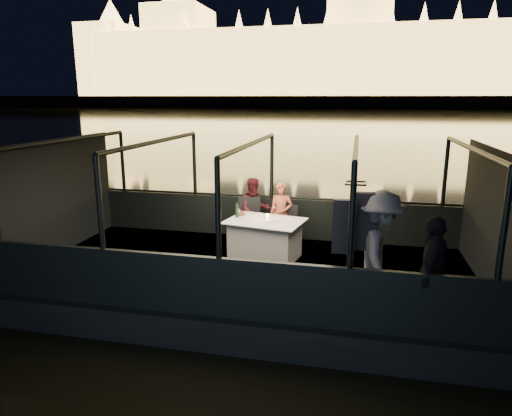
% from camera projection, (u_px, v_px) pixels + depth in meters
% --- Properties ---
extents(river_water, '(500.00, 500.00, 0.00)m').
position_uv_depth(river_water, '(349.00, 117.00, 84.50)').
color(river_water, black).
rests_on(river_water, ground).
extents(boat_hull, '(8.60, 4.40, 1.00)m').
position_uv_depth(boat_hull, '(251.00, 292.00, 8.63)').
color(boat_hull, black).
rests_on(boat_hull, river_water).
extents(boat_deck, '(8.00, 4.00, 0.04)m').
position_uv_depth(boat_deck, '(251.00, 268.00, 8.52)').
color(boat_deck, black).
rests_on(boat_deck, boat_hull).
extents(gunwale_port, '(8.00, 0.08, 0.90)m').
position_uv_depth(gunwale_port, '(271.00, 217.00, 10.30)').
color(gunwale_port, black).
rests_on(gunwale_port, boat_deck).
extents(gunwale_starboard, '(8.00, 0.08, 0.90)m').
position_uv_depth(gunwale_starboard, '(220.00, 288.00, 6.51)').
color(gunwale_starboard, black).
rests_on(gunwale_starboard, boat_deck).
extents(cabin_glass_port, '(8.00, 0.02, 1.40)m').
position_uv_depth(cabin_glass_port, '(272.00, 167.00, 10.03)').
color(cabin_glass_port, '#99B2B2').
rests_on(cabin_glass_port, gunwale_port).
extents(cabin_glass_starboard, '(8.00, 0.02, 1.40)m').
position_uv_depth(cabin_glass_starboard, '(218.00, 209.00, 6.24)').
color(cabin_glass_starboard, '#99B2B2').
rests_on(cabin_glass_starboard, gunwale_starboard).
extents(cabin_roof_glass, '(8.00, 4.00, 0.02)m').
position_uv_depth(cabin_roof_glass, '(251.00, 144.00, 7.97)').
color(cabin_roof_glass, '#99B2B2').
rests_on(cabin_roof_glass, boat_deck).
extents(end_wall_fore, '(0.02, 4.00, 2.30)m').
position_uv_depth(end_wall_fore, '(56.00, 197.00, 9.09)').
color(end_wall_fore, black).
rests_on(end_wall_fore, boat_deck).
extents(end_wall_aft, '(0.02, 4.00, 2.30)m').
position_uv_depth(end_wall_aft, '(491.00, 220.00, 7.40)').
color(end_wall_aft, black).
rests_on(end_wall_aft, boat_deck).
extents(canopy_ribs, '(8.00, 4.00, 2.30)m').
position_uv_depth(canopy_ribs, '(251.00, 208.00, 8.24)').
color(canopy_ribs, black).
rests_on(canopy_ribs, boat_deck).
extents(embankment, '(400.00, 140.00, 6.00)m').
position_uv_depth(embankment, '(356.00, 103.00, 207.55)').
color(embankment, '#423D33').
rests_on(embankment, ground).
extents(parliament_building, '(220.00, 32.00, 60.00)m').
position_uv_depth(parliament_building, '(359.00, 26.00, 167.73)').
color(parliament_building, '#F2D18C').
rests_on(parliament_building, embankment).
extents(dining_table_central, '(1.62, 1.30, 0.77)m').
position_uv_depth(dining_table_central, '(265.00, 239.00, 8.95)').
color(dining_table_central, white).
rests_on(dining_table_central, boat_deck).
extents(chair_port_left, '(0.60, 0.60, 1.01)m').
position_uv_depth(chair_port_left, '(247.00, 225.00, 9.71)').
color(chair_port_left, black).
rests_on(chair_port_left, boat_deck).
extents(chair_port_right, '(0.45, 0.45, 0.86)m').
position_uv_depth(chair_port_right, '(287.00, 226.00, 9.60)').
color(chair_port_right, black).
rests_on(chair_port_right, boat_deck).
extents(coat_stand, '(0.63, 0.55, 1.99)m').
position_uv_depth(coat_stand, '(352.00, 254.00, 6.55)').
color(coat_stand, black).
rests_on(coat_stand, boat_deck).
extents(person_woman_coral, '(0.51, 0.36, 1.34)m').
position_uv_depth(person_woman_coral, '(281.00, 210.00, 9.71)').
color(person_woman_coral, '#CE654B').
rests_on(person_woman_coral, boat_deck).
extents(person_man_maroon, '(0.83, 0.75, 1.41)m').
position_uv_depth(person_man_maroon, '(255.00, 208.00, 9.90)').
color(person_man_maroon, '#441319').
rests_on(person_man_maroon, boat_deck).
extents(passenger_stripe, '(0.69, 1.20, 1.83)m').
position_uv_depth(passenger_stripe, '(379.00, 257.00, 6.57)').
color(passenger_stripe, silver).
rests_on(passenger_stripe, boat_deck).
extents(passenger_dark, '(0.70, 1.01, 1.58)m').
position_uv_depth(passenger_dark, '(433.00, 268.00, 6.15)').
color(passenger_dark, black).
rests_on(passenger_dark, boat_deck).
extents(wine_bottle, '(0.07, 0.07, 0.32)m').
position_uv_depth(wine_bottle, '(237.00, 210.00, 9.07)').
color(wine_bottle, '#13341B').
rests_on(wine_bottle, dining_table_central).
extents(bread_basket, '(0.23, 0.23, 0.07)m').
position_uv_depth(bread_basket, '(240.00, 213.00, 9.24)').
color(bread_basket, brown).
rests_on(bread_basket, dining_table_central).
extents(amber_candle, '(0.07, 0.07, 0.09)m').
position_uv_depth(amber_candle, '(267.00, 217.00, 8.99)').
color(amber_candle, yellow).
rests_on(amber_candle, dining_table_central).
extents(plate_near, '(0.30, 0.30, 0.02)m').
position_uv_depth(plate_near, '(273.00, 220.00, 8.83)').
color(plate_near, silver).
rests_on(plate_near, dining_table_central).
extents(plate_far, '(0.26, 0.26, 0.02)m').
position_uv_depth(plate_far, '(250.00, 214.00, 9.34)').
color(plate_far, white).
rests_on(plate_far, dining_table_central).
extents(wine_glass_white, '(0.07, 0.07, 0.18)m').
position_uv_depth(wine_glass_white, '(239.00, 213.00, 9.00)').
color(wine_glass_white, silver).
rests_on(wine_glass_white, dining_table_central).
extents(wine_glass_red, '(0.08, 0.08, 0.19)m').
position_uv_depth(wine_glass_red, '(274.00, 212.00, 9.14)').
color(wine_glass_red, silver).
rests_on(wine_glass_red, dining_table_central).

